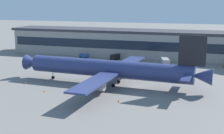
{
  "coord_description": "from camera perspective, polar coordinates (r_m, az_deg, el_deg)",
  "views": [
    {
      "loc": [
        22.22,
        -92.76,
        26.25
      ],
      "look_at": [
        -9.34,
        3.2,
        5.0
      ],
      "focal_mm": 49.64,
      "sensor_mm": 36.0,
      "label": 1
    }
  ],
  "objects": [
    {
      "name": "traffic_cone_1",
      "position": [
        83.2,
        1.25,
        -6.29
      ],
      "size": [
        0.49,
        0.49,
        0.62
      ],
      "primitive_type": "cone",
      "color": "#F2590C",
      "rests_on": "ground_plane"
    },
    {
      "name": "crew_van",
      "position": [
        143.36,
        0.6,
        1.92
      ],
      "size": [
        3.81,
        5.64,
        2.55
      ],
      "color": "black",
      "rests_on": "ground_plane"
    },
    {
      "name": "traffic_cone_3",
      "position": [
        97.46,
        -8.05,
        -3.69
      ],
      "size": [
        0.46,
        0.46,
        0.58
      ],
      "primitive_type": "cone",
      "color": "#F2590C",
      "rests_on": "ground_plane"
    },
    {
      "name": "traffic_cone_0",
      "position": [
        94.53,
        -12.37,
        -4.32
      ],
      "size": [
        0.52,
        0.52,
        0.65
      ],
      "primitive_type": "cone",
      "color": "#F2590C",
      "rests_on": "ground_plane"
    },
    {
      "name": "terminal_building",
      "position": [
        151.12,
        9.62,
        4.19
      ],
      "size": [
        158.78,
        18.44,
        12.88
      ],
      "color": "#9E9993",
      "rests_on": "ground_plane"
    },
    {
      "name": "baggage_tug",
      "position": [
        135.91,
        3.63,
        1.19
      ],
      "size": [
        4.12,
        3.53,
        1.85
      ],
      "color": "yellow",
      "rests_on": "ground_plane"
    },
    {
      "name": "airliner",
      "position": [
        99.14,
        -0.23,
        -0.36
      ],
      "size": [
        63.57,
        54.57,
        16.98
      ],
      "color": "navy",
      "rests_on": "ground_plane"
    },
    {
      "name": "fuel_truck",
      "position": [
        130.65,
        9.71,
        0.96
      ],
      "size": [
        5.14,
        8.85,
        3.35
      ],
      "color": "gray",
      "rests_on": "ground_plane"
    },
    {
      "name": "follow_me_car",
      "position": [
        149.15,
        -5.16,
        2.12
      ],
      "size": [
        4.56,
        2.37,
        1.85
      ],
      "color": "#2651A5",
      "rests_on": "ground_plane"
    },
    {
      "name": "ground_plane",
      "position": [
        98.93,
        4.57,
        -3.55
      ],
      "size": [
        600.0,
        600.0,
        0.0
      ],
      "primitive_type": "plane",
      "color": "slate"
    },
    {
      "name": "traffic_cone_2",
      "position": [
        105.2,
        -15.62,
        -2.84
      ],
      "size": [
        0.52,
        0.52,
        0.65
      ],
      "primitive_type": "cone",
      "color": "#F2590C",
      "rests_on": "ground_plane"
    }
  ]
}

